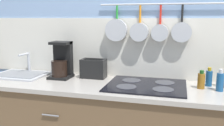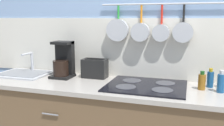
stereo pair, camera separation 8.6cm
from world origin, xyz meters
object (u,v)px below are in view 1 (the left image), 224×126
Objects in this scene: coffee_maker at (62,63)px; bottle_dish_soap at (209,78)px; bottle_hot_sauce at (220,81)px; bottle_cooking_wine at (201,80)px; toaster at (94,68)px.

coffee_maker reaches higher than bottle_dish_soap.
coffee_maker reaches higher than bottle_hot_sauce.
bottle_cooking_wine is 0.11m from bottle_dish_soap.
toaster is 1.44× the size of bottle_hot_sauce.
coffee_maker is 1.99× the size of bottle_hot_sauce.
coffee_maker is at bearing 176.47° from bottle_hot_sauce.
bottle_hot_sauce is (0.06, -0.13, 0.01)m from bottle_dish_soap.
toaster reaches higher than bottle_dish_soap.
bottle_hot_sauce is (1.05, -0.15, -0.01)m from toaster.
coffee_maker is at bearing -166.59° from toaster.
bottle_hot_sauce is at bearing -15.34° from bottle_cooking_wine.
bottle_dish_soap is (1.27, 0.04, -0.07)m from coffee_maker.
coffee_maker reaches higher than bottle_cooking_wine.
bottle_cooking_wine is (0.92, -0.11, -0.02)m from toaster.
bottle_hot_sauce reaches higher than bottle_cooking_wine.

